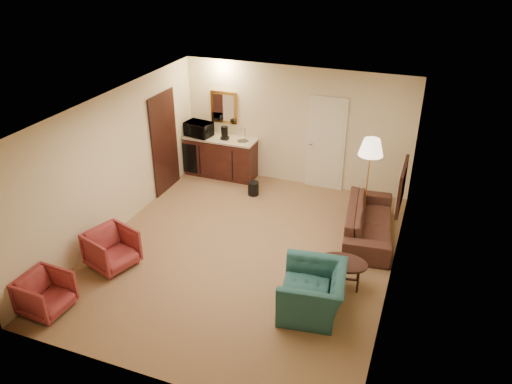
% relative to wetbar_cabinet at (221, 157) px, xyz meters
% --- Properties ---
extents(ground, '(6.00, 6.00, 0.00)m').
position_rel_wetbar_cabinet_xyz_m(ground, '(1.65, -2.72, -0.46)').
color(ground, brown).
rests_on(ground, ground).
extents(room_walls, '(5.02, 6.01, 2.61)m').
position_rel_wetbar_cabinet_xyz_m(room_walls, '(1.55, -1.95, 1.26)').
color(room_walls, beige).
rests_on(room_walls, ground).
extents(wetbar_cabinet, '(1.64, 0.58, 0.92)m').
position_rel_wetbar_cabinet_xyz_m(wetbar_cabinet, '(0.00, 0.00, 0.00)').
color(wetbar_cabinet, '#381911').
rests_on(wetbar_cabinet, ground).
extents(sofa, '(0.84, 2.12, 0.81)m').
position_rel_wetbar_cabinet_xyz_m(sofa, '(3.60, -1.42, -0.06)').
color(sofa, black).
rests_on(sofa, ground).
extents(teal_armchair, '(0.83, 1.14, 0.92)m').
position_rel_wetbar_cabinet_xyz_m(teal_armchair, '(3.16, -3.77, 0.00)').
color(teal_armchair, '#205150').
rests_on(teal_armchair, ground).
extents(rose_chair_near, '(0.85, 0.88, 0.73)m').
position_rel_wetbar_cabinet_xyz_m(rose_chair_near, '(-0.25, -3.87, -0.09)').
color(rose_chair_near, maroon).
rests_on(rose_chair_near, ground).
extents(rose_chair_far, '(0.64, 0.68, 0.67)m').
position_rel_wetbar_cabinet_xyz_m(rose_chair_far, '(-0.50, -5.16, -0.13)').
color(rose_chair_far, maroon).
rests_on(rose_chair_far, ground).
extents(coffee_table, '(0.83, 0.63, 0.44)m').
position_rel_wetbar_cabinet_xyz_m(coffee_table, '(3.45, -3.01, -0.24)').
color(coffee_table, black).
rests_on(coffee_table, ground).
extents(floor_lamp, '(0.49, 0.49, 1.72)m').
position_rel_wetbar_cabinet_xyz_m(floor_lamp, '(3.43, -0.92, 0.40)').
color(floor_lamp, '#B88F3D').
rests_on(floor_lamp, ground).
extents(waste_bin, '(0.24, 0.24, 0.29)m').
position_rel_wetbar_cabinet_xyz_m(waste_bin, '(1.04, -0.65, -0.31)').
color(waste_bin, black).
rests_on(waste_bin, ground).
extents(microwave, '(0.63, 0.41, 0.40)m').
position_rel_wetbar_cabinet_xyz_m(microwave, '(-0.50, -0.05, 0.66)').
color(microwave, black).
rests_on(microwave, wetbar_cabinet).
extents(coffee_maker, '(0.17, 0.17, 0.29)m').
position_rel_wetbar_cabinet_xyz_m(coffee_maker, '(0.13, -0.04, 0.61)').
color(coffee_maker, black).
rests_on(coffee_maker, wetbar_cabinet).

